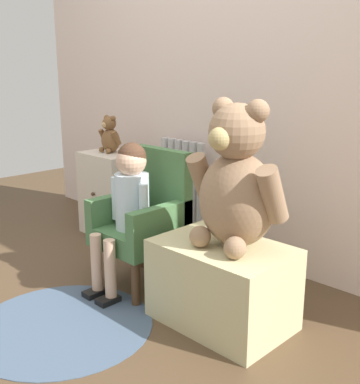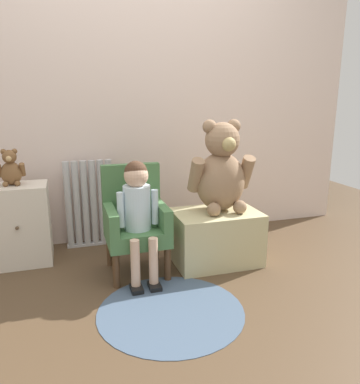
% 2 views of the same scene
% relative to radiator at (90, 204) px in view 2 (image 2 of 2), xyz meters
% --- Properties ---
extents(ground_plane, '(6.00, 6.00, 0.00)m').
position_rel_radiator_xyz_m(ground_plane, '(0.36, -0.99, -0.33)').
color(ground_plane, '#4F3A27').
extents(back_wall, '(3.80, 0.05, 2.40)m').
position_rel_radiator_xyz_m(back_wall, '(0.36, 0.13, 0.87)').
color(back_wall, beige).
rests_on(back_wall, ground_plane).
extents(radiator, '(0.37, 0.05, 0.67)m').
position_rel_radiator_xyz_m(radiator, '(0.00, 0.00, 0.00)').
color(radiator, '#BAB9BB').
rests_on(radiator, ground_plane).
extents(small_dresser, '(0.39, 0.31, 0.56)m').
position_rel_radiator_xyz_m(small_dresser, '(-0.48, -0.18, -0.05)').
color(small_dresser, beige).
rests_on(small_dresser, ground_plane).
extents(child_armchair, '(0.39, 0.39, 0.70)m').
position_rel_radiator_xyz_m(child_armchair, '(0.25, -0.53, 0.02)').
color(child_armchair, '#467242').
rests_on(child_armchair, ground_plane).
extents(child_figure, '(0.25, 0.35, 0.75)m').
position_rel_radiator_xyz_m(child_figure, '(0.25, -0.64, 0.16)').
color(child_figure, silver).
rests_on(child_figure, ground_plane).
extents(low_bench, '(0.58, 0.40, 0.37)m').
position_rel_radiator_xyz_m(low_bench, '(0.81, -0.57, -0.15)').
color(low_bench, '#C4BB88').
rests_on(low_bench, ground_plane).
extents(large_teddy_bear, '(0.45, 0.32, 0.62)m').
position_rel_radiator_xyz_m(large_teddy_bear, '(0.85, -0.54, 0.31)').
color(large_teddy_bear, '#947355').
rests_on(large_teddy_bear, low_bench).
extents(small_teddy_bear, '(0.18, 0.12, 0.24)m').
position_rel_radiator_xyz_m(small_teddy_bear, '(-0.50, -0.17, 0.33)').
color(small_teddy_bear, brown).
rests_on(small_teddy_bear, small_dresser).
extents(floor_rug, '(0.80, 0.80, 0.01)m').
position_rel_radiator_xyz_m(floor_rug, '(0.33, -1.09, -0.33)').
color(floor_rug, '#43566D').
rests_on(floor_rug, ground_plane).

